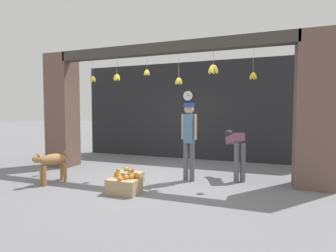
# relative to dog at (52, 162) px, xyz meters

# --- Properties ---
(ground_plane) EXTENTS (60.00, 60.00, 0.00)m
(ground_plane) POSITION_rel_dog_xyz_m (1.99, 1.25, -0.46)
(ground_plane) COLOR slate
(shop_back_wall) EXTENTS (7.45, 0.12, 3.05)m
(shop_back_wall) POSITION_rel_dog_xyz_m (1.99, 3.81, 1.06)
(shop_back_wall) COLOR #232326
(shop_back_wall) RESTS_ON ground_plane
(shop_pillar_left) EXTENTS (0.70, 0.60, 3.05)m
(shop_pillar_left) POSITION_rel_dog_xyz_m (-1.08, 1.55, 1.06)
(shop_pillar_left) COLOR brown
(shop_pillar_left) RESTS_ON ground_plane
(shop_pillar_right) EXTENTS (0.70, 0.60, 3.05)m
(shop_pillar_right) POSITION_rel_dog_xyz_m (5.06, 1.55, 1.06)
(shop_pillar_right) COLOR brown
(shop_pillar_right) RESTS_ON ground_plane
(storefront_awning) EXTENTS (5.55, 0.29, 0.95)m
(storefront_awning) POSITION_rel_dog_xyz_m (1.99, 1.37, 2.44)
(storefront_awning) COLOR #3D3833
(dog) EXTENTS (0.41, 0.83, 0.68)m
(dog) POSITION_rel_dog_xyz_m (0.00, 0.00, 0.00)
(dog) COLOR #9E7042
(dog) RESTS_ON ground_plane
(shopkeeper) EXTENTS (0.34, 0.28, 1.69)m
(shopkeeper) POSITION_rel_dog_xyz_m (2.63, 1.19, 0.54)
(shopkeeper) COLOR #56565B
(shopkeeper) RESTS_ON ground_plane
(worker_stooping) EXTENTS (0.53, 0.77, 1.07)m
(worker_stooping) POSITION_rel_dog_xyz_m (3.56, 1.67, 0.25)
(worker_stooping) COLOR #56565B
(worker_stooping) RESTS_ON ground_plane
(fruit_crate_oranges) EXTENTS (0.57, 0.43, 0.36)m
(fruit_crate_oranges) POSITION_rel_dog_xyz_m (1.74, -0.05, -0.31)
(fruit_crate_oranges) COLOR tan
(fruit_crate_oranges) RESTS_ON ground_plane
(fruit_crate_apples) EXTENTS (0.56, 0.32, 0.31)m
(fruit_crate_apples) POSITION_rel_dog_xyz_m (1.48, 0.64, -0.34)
(fruit_crate_apples) COLOR tan
(fruit_crate_apples) RESTS_ON ground_plane
(water_bottle) EXTENTS (0.07, 0.07, 0.24)m
(water_bottle) POSITION_rel_dog_xyz_m (1.79, 0.39, -0.35)
(water_bottle) COLOR #2D60AD
(water_bottle) RESTS_ON ground_plane
(wall_clock) EXTENTS (0.32, 0.03, 0.32)m
(wall_clock) POSITION_rel_dog_xyz_m (1.89, 3.73, 1.53)
(wall_clock) COLOR black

